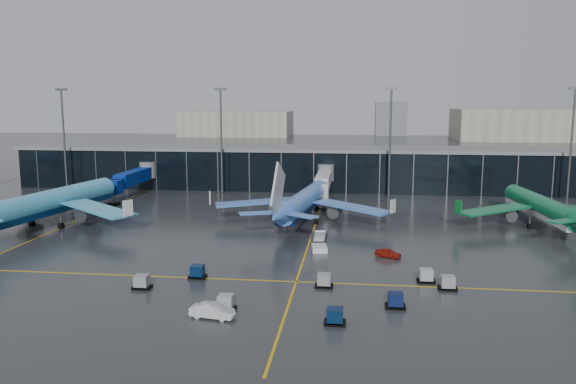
# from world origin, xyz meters

# --- Properties ---
(ground) EXTENTS (600.00, 600.00, 0.00)m
(ground) POSITION_xyz_m (0.00, 0.00, 0.00)
(ground) COLOR #282B2D
(ground) RESTS_ON ground
(terminal_pier) EXTENTS (142.00, 17.00, 10.70)m
(terminal_pier) POSITION_xyz_m (0.00, 62.00, 5.42)
(terminal_pier) COLOR black
(terminal_pier) RESTS_ON ground
(jet_bridges) EXTENTS (94.00, 27.50, 7.20)m
(jet_bridges) POSITION_xyz_m (-35.00, 42.99, 4.55)
(jet_bridges) COLOR #595B60
(jet_bridges) RESTS_ON ground
(flood_masts) EXTENTS (203.00, 0.50, 25.50)m
(flood_masts) POSITION_xyz_m (5.00, 50.00, 13.81)
(flood_masts) COLOR #595B60
(flood_masts) RESTS_ON ground
(distant_hangars) EXTENTS (260.00, 71.00, 22.00)m
(distant_hangars) POSITION_xyz_m (49.94, 270.08, 8.79)
(distant_hangars) COLOR #B2AD99
(distant_hangars) RESTS_ON ground
(taxi_lines) EXTENTS (220.00, 120.00, 0.02)m
(taxi_lines) POSITION_xyz_m (10.00, 10.61, 0.01)
(taxi_lines) COLOR gold
(taxi_lines) RESTS_ON ground
(airliner_arkefly) EXTENTS (45.74, 50.34, 13.82)m
(airliner_arkefly) POSITION_xyz_m (-37.35, 12.35, 6.91)
(airliner_arkefly) COLOR #44B0DF
(airliner_arkefly) RESTS_ON ground
(airliner_klm_near) EXTENTS (40.35, 44.52, 12.32)m
(airliner_klm_near) POSITION_xyz_m (7.67, 21.05, 6.16)
(airliner_klm_near) COLOR #457DE3
(airliner_klm_near) RESTS_ON ground
(airliner_aer_lingus) EXTENTS (36.75, 41.02, 11.78)m
(airliner_aer_lingus) POSITION_xyz_m (50.46, 21.72, 5.89)
(airliner_aer_lingus) COLOR #0D7240
(airliner_aer_lingus) RESTS_ON ground
(baggage_carts) EXTENTS (38.71, 16.22, 1.70)m
(baggage_carts) POSITION_xyz_m (12.20, -19.61, 0.76)
(baggage_carts) COLOR black
(baggage_carts) RESTS_ON ground
(mobile_airstair) EXTENTS (2.67, 3.50, 3.45)m
(mobile_airstair) POSITION_xyz_m (11.91, 0.06, 0.77)
(mobile_airstair) COLOR white
(mobile_airstair) RESTS_ON ground
(service_van_red) EXTENTS (4.05, 2.98, 1.28)m
(service_van_red) POSITION_xyz_m (22.05, -2.27, 0.64)
(service_van_red) COLOR #98180B
(service_van_red) RESTS_ON ground
(service_van_white) EXTENTS (4.91, 2.29, 1.56)m
(service_van_white) POSITION_xyz_m (2.58, -27.81, 0.78)
(service_van_white) COLOR silver
(service_van_white) RESTS_ON ground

